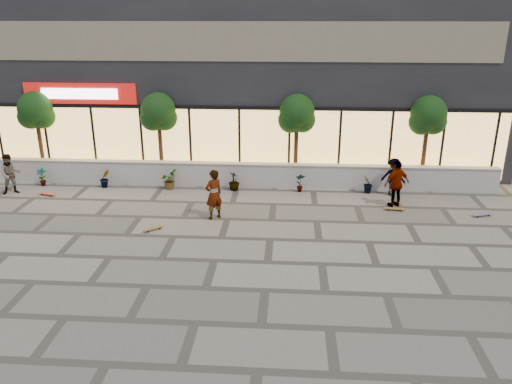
# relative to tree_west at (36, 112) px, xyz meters

# --- Properties ---
(ground) EXTENTS (80.00, 80.00, 0.00)m
(ground) POSITION_rel_tree_west_xyz_m (9.00, -7.70, -2.99)
(ground) COLOR gray
(ground) RESTS_ON ground
(planter_wall) EXTENTS (22.00, 0.42, 1.04)m
(planter_wall) POSITION_rel_tree_west_xyz_m (9.00, -0.70, -2.46)
(planter_wall) COLOR beige
(planter_wall) RESTS_ON ground
(retail_building) EXTENTS (24.00, 9.17, 8.50)m
(retail_building) POSITION_rel_tree_west_xyz_m (9.00, 4.79, 1.26)
(retail_building) COLOR black
(retail_building) RESTS_ON ground
(shrub_a) EXTENTS (0.43, 0.29, 0.81)m
(shrub_a) POSITION_rel_tree_west_xyz_m (0.50, -1.25, -2.58)
(shrub_a) COLOR black
(shrub_a) RESTS_ON ground
(shrub_b) EXTENTS (0.57, 0.57, 0.81)m
(shrub_b) POSITION_rel_tree_west_xyz_m (3.30, -1.25, -2.58)
(shrub_b) COLOR black
(shrub_b) RESTS_ON ground
(shrub_c) EXTENTS (0.68, 0.77, 0.81)m
(shrub_c) POSITION_rel_tree_west_xyz_m (6.10, -1.25, -2.58)
(shrub_c) COLOR black
(shrub_c) RESTS_ON ground
(shrub_d) EXTENTS (0.64, 0.64, 0.81)m
(shrub_d) POSITION_rel_tree_west_xyz_m (8.90, -1.25, -2.58)
(shrub_d) COLOR black
(shrub_d) RESTS_ON ground
(shrub_e) EXTENTS (0.46, 0.35, 0.81)m
(shrub_e) POSITION_rel_tree_west_xyz_m (11.70, -1.25, -2.58)
(shrub_e) COLOR black
(shrub_e) RESTS_ON ground
(shrub_f) EXTENTS (0.55, 0.57, 0.81)m
(shrub_f) POSITION_rel_tree_west_xyz_m (14.50, -1.25, -2.58)
(shrub_f) COLOR black
(shrub_f) RESTS_ON ground
(tree_west) EXTENTS (1.60, 1.50, 3.92)m
(tree_west) POSITION_rel_tree_west_xyz_m (0.00, 0.00, 0.00)
(tree_west) COLOR #402416
(tree_west) RESTS_ON ground
(tree_midwest) EXTENTS (1.60, 1.50, 3.92)m
(tree_midwest) POSITION_rel_tree_west_xyz_m (5.50, 0.00, 0.00)
(tree_midwest) COLOR #402416
(tree_midwest) RESTS_ON ground
(tree_mideast) EXTENTS (1.60, 1.50, 3.92)m
(tree_mideast) POSITION_rel_tree_west_xyz_m (11.50, 0.00, 0.00)
(tree_mideast) COLOR #402416
(tree_mideast) RESTS_ON ground
(tree_east) EXTENTS (1.60, 1.50, 3.92)m
(tree_east) POSITION_rel_tree_west_xyz_m (17.00, 0.00, 0.00)
(tree_east) COLOR #402416
(tree_east) RESTS_ON ground
(skater_center) EXTENTS (0.81, 0.78, 1.86)m
(skater_center) POSITION_rel_tree_west_xyz_m (8.51, -4.38, -2.05)
(skater_center) COLOR white
(skater_center) RESTS_ON ground
(skater_left) EXTENTS (1.03, 0.95, 1.70)m
(skater_left) POSITION_rel_tree_west_xyz_m (-0.27, -2.29, -2.13)
(skater_left) COLOR #92865E
(skater_left) RESTS_ON ground
(skater_right_near) EXTENTS (1.18, 0.86, 1.85)m
(skater_right_near) POSITION_rel_tree_west_xyz_m (15.37, -2.70, -2.06)
(skater_right_near) COLOR white
(skater_right_near) RESTS_ON ground
(skater_right_far) EXTENTS (1.16, 0.91, 1.57)m
(skater_right_far) POSITION_rel_tree_west_xyz_m (15.50, -1.40, -2.20)
(skater_right_far) COLOR maroon
(skater_right_far) RESTS_ON ground
(skateboard_center) EXTENTS (0.66, 0.61, 0.09)m
(skateboard_center) POSITION_rel_tree_west_xyz_m (6.55, -5.61, -2.91)
(skateboard_center) COLOR brown
(skateboard_center) RESTS_ON ground
(skateboard_left) EXTENTS (0.78, 0.41, 0.09)m
(skateboard_left) POSITION_rel_tree_west_xyz_m (1.24, -2.43, -2.91)
(skateboard_left) COLOR #D34327
(skateboard_left) RESTS_ON ground
(skateboard_right_near) EXTENTS (0.75, 0.25, 0.09)m
(skateboard_right_near) POSITION_rel_tree_west_xyz_m (15.27, -3.16, -2.91)
(skateboard_right_near) COLOR brown
(skateboard_right_near) RESTS_ON ground
(skateboard_right_far) EXTENTS (0.77, 0.42, 0.09)m
(skateboard_right_far) POSITION_rel_tree_west_xyz_m (18.42, -3.53, -2.91)
(skateboard_right_far) COLOR #5C5094
(skateboard_right_far) RESTS_ON ground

